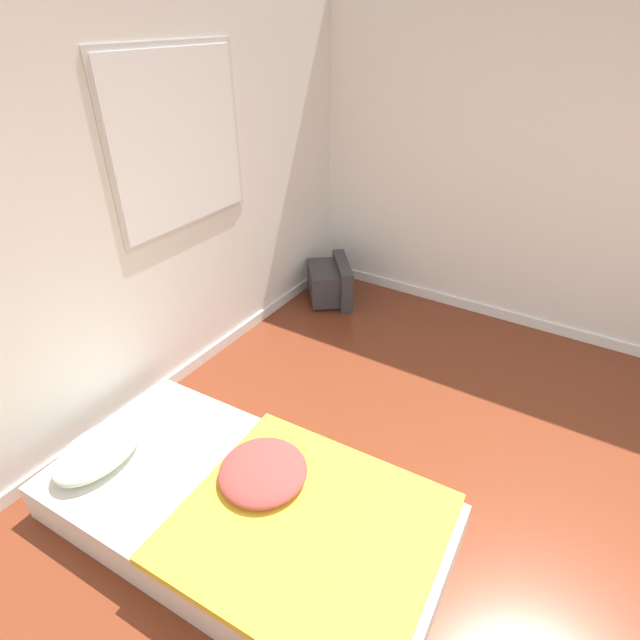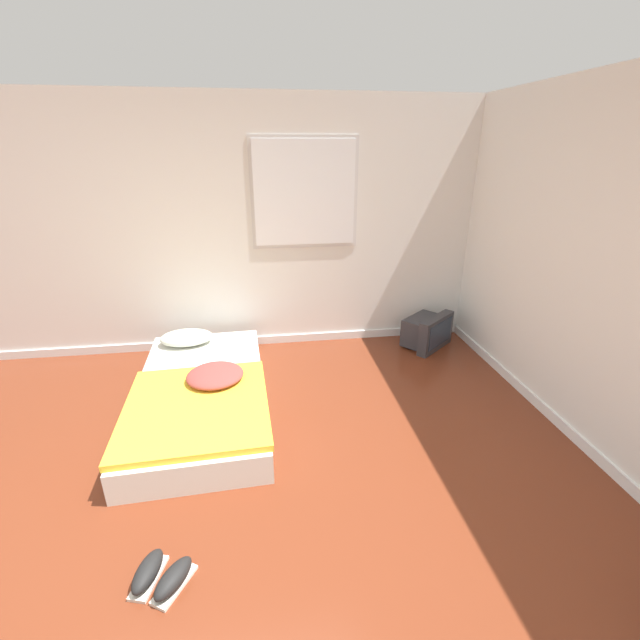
% 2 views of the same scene
% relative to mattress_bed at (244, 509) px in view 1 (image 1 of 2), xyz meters
% --- Properties ---
extents(wall_back, '(8.02, 0.08, 2.60)m').
position_rel_mattress_bed_xyz_m(wall_back, '(0.09, 1.26, 1.15)').
color(wall_back, white).
rests_on(wall_back, ground_plane).
extents(mattress_bed, '(1.16, 2.14, 0.38)m').
position_rel_mattress_bed_xyz_m(mattress_bed, '(0.00, 0.00, 0.00)').
color(mattress_bed, silver).
rests_on(mattress_bed, ground_plane).
extents(crt_tv, '(0.64, 0.61, 0.38)m').
position_rel_mattress_bed_xyz_m(crt_tv, '(2.38, 0.89, 0.04)').
color(crt_tv, '#333338').
rests_on(crt_tv, ground_plane).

